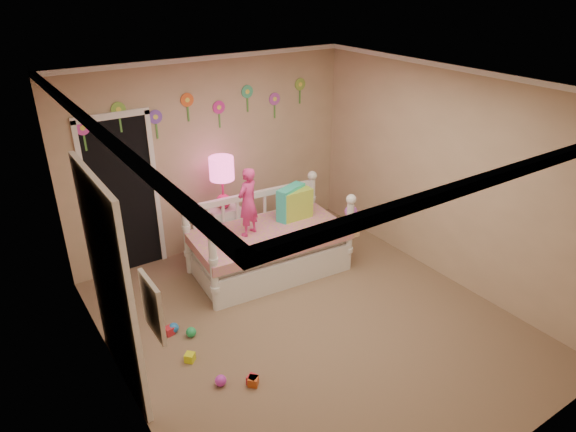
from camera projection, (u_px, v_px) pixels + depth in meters
floor at (310, 323)px, 5.66m from camera, size 4.00×4.50×0.01m
ceiling at (316, 87)px, 4.53m from camera, size 4.00×4.50×0.01m
back_wall at (213, 156)px, 6.78m from camera, size 4.00×0.01×2.60m
left_wall at (113, 278)px, 4.10m from camera, size 0.01×4.50×2.60m
right_wall at (448, 177)px, 6.10m from camera, size 0.01×4.50×2.60m
crown_molding at (316, 90)px, 4.54m from camera, size 4.00×4.50×0.06m
daybed at (269, 234)px, 6.43m from camera, size 2.02×1.20×1.05m
pillow_turquoise at (291, 202)px, 6.64m from camera, size 0.46×0.29×0.44m
pillow_lime at (297, 205)px, 6.62m from camera, size 0.42×0.16×0.40m
child at (248, 202)px, 6.12m from camera, size 0.37×0.31×0.86m
nightstand at (225, 230)px, 6.92m from camera, size 0.43×0.34×0.68m
table_lamp at (222, 175)px, 6.57m from camera, size 0.32×0.32×0.71m
closet_doorway at (123, 195)px, 6.26m from camera, size 0.90×0.04×2.07m
flower_decals at (204, 110)px, 6.45m from camera, size 3.40×0.02×0.50m
mirror_closet at (111, 285)px, 4.45m from camera, size 0.07×1.30×2.10m
wall_picture at (152, 307)px, 3.33m from camera, size 0.05×0.34×0.42m
hanging_bag at (351, 223)px, 6.46m from camera, size 0.20×0.16×0.36m
toy_scatter at (225, 345)px, 5.24m from camera, size 0.91×1.36×0.11m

